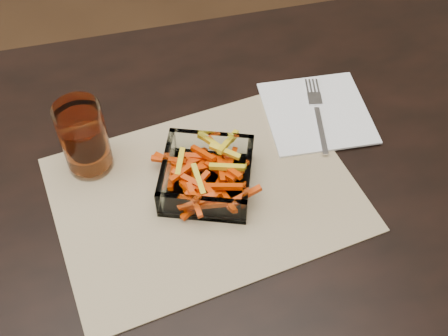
{
  "coord_description": "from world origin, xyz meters",
  "views": [
    {
      "loc": [
        0.01,
        -0.47,
        1.45
      ],
      "look_at": [
        0.13,
        0.04,
        0.78
      ],
      "focal_mm": 45.0,
      "sensor_mm": 36.0,
      "label": 1
    }
  ],
  "objects_px": {
    "dining_table": "(151,251)",
    "fork": "(317,112)",
    "tumbler": "(85,140)",
    "glass_bowl": "(207,177)"
  },
  "relations": [
    {
      "from": "dining_table",
      "to": "fork",
      "type": "bearing_deg",
      "value": 23.92
    },
    {
      "from": "tumbler",
      "to": "fork",
      "type": "height_order",
      "value": "tumbler"
    },
    {
      "from": "dining_table",
      "to": "glass_bowl",
      "type": "height_order",
      "value": "glass_bowl"
    },
    {
      "from": "dining_table",
      "to": "fork",
      "type": "relative_size",
      "value": 9.08
    },
    {
      "from": "dining_table",
      "to": "tumbler",
      "type": "xyz_separation_m",
      "value": [
        -0.07,
        0.13,
        0.15
      ]
    },
    {
      "from": "dining_table",
      "to": "fork",
      "type": "distance_m",
      "value": 0.36
    },
    {
      "from": "glass_bowl",
      "to": "fork",
      "type": "relative_size",
      "value": 0.96
    },
    {
      "from": "glass_bowl",
      "to": "fork",
      "type": "height_order",
      "value": "glass_bowl"
    },
    {
      "from": "fork",
      "to": "dining_table",
      "type": "bearing_deg",
      "value": -144.47
    },
    {
      "from": "glass_bowl",
      "to": "tumbler",
      "type": "distance_m",
      "value": 0.19
    }
  ]
}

